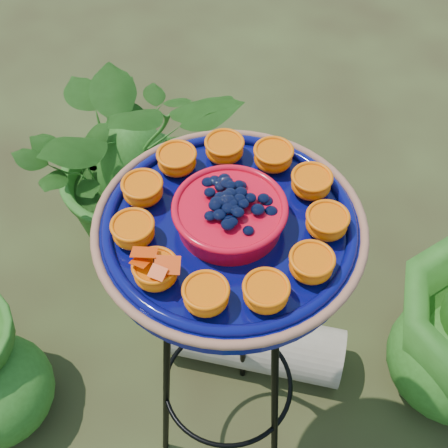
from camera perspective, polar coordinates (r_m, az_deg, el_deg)
The scene contains 5 objects.
ground_plane at distance 2.09m, azimuth -3.56°, elevation -19.00°, with size 20.00×20.00×0.00m, color black.
tripod_stand at distance 1.55m, azimuth 0.40°, elevation -10.33°, with size 0.45×0.45×0.99m.
feeder_dish at distance 1.19m, azimuth 0.52°, elevation -0.08°, with size 0.63×0.63×0.12m.
driftwood_log at distance 2.12m, azimuth 2.86°, elevation -10.72°, with size 0.19×0.19×0.58m, color tan.
shrub_back_left at distance 2.23m, azimuth -8.25°, elevation 6.23°, with size 0.74×0.64×0.83m, color #255316.
Camera 1 is at (0.49, -0.54, 1.96)m, focal length 50.00 mm.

